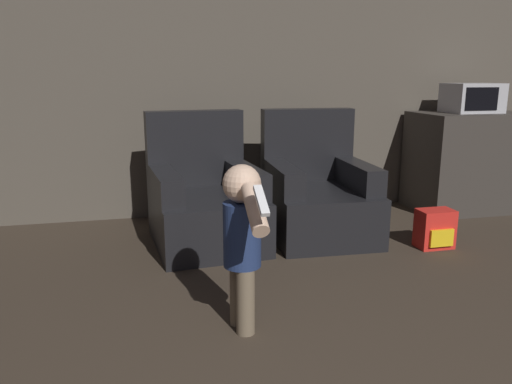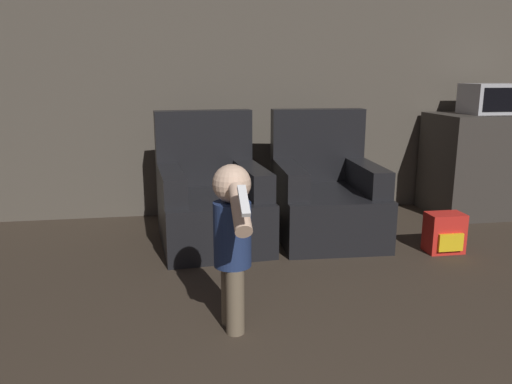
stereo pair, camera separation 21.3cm
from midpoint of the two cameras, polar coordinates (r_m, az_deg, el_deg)
The scene contains 7 objects.
wall_back at distance 4.53m, azimuth -9.03°, elevation 13.57°, with size 8.40×0.05×2.60m.
armchair_left at distance 3.82m, azimuth -7.49°, elevation -1.10°, with size 0.85×0.99×0.99m.
armchair_right at distance 4.01m, azimuth 5.49°, elevation -0.37°, with size 0.81×0.95×0.99m.
person_toddler at distance 2.44m, azimuth -4.05°, elevation -4.97°, with size 0.19×0.58×0.85m.
toy_backpack at distance 3.91m, azimuth 18.36°, elevation -4.06°, with size 0.26×0.19×0.29m.
kitchen_counter at distance 5.12m, azimuth 22.02°, elevation 3.26°, with size 1.03×0.67×0.92m.
microwave at distance 5.04m, azimuth 22.38°, elevation 9.90°, with size 0.47×0.37×0.27m.
Camera 1 is at (-0.46, 0.00, 1.26)m, focal length 35.00 mm.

